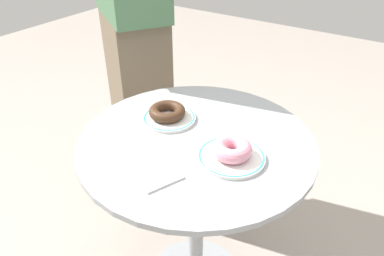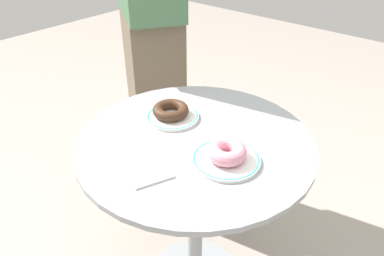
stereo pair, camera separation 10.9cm
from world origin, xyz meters
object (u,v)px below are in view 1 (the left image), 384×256
Objects in this scene: donut_pink_frosted at (232,149)px; paper_napkin at (153,170)px; plate_right at (231,157)px; donut_chocolate at (167,111)px; plate_left at (169,118)px; cafe_table at (196,195)px; person_figure at (134,25)px.

paper_napkin is at bearing -131.85° from donut_pink_frosted.
donut_chocolate is at bearing 165.81° from plate_right.
cafe_table is at bearing -17.77° from plate_left.
plate_right is at bearing -14.66° from plate_left.
donut_pink_frosted is 0.78× the size of paper_napkin.
plate_left is 0.28m from donut_pink_frosted.
donut_pink_frosted is at bearing 48.15° from paper_napkin.
donut_pink_frosted is at bearing -11.47° from cafe_table.
paper_napkin is at bearing -45.60° from person_figure.
plate_right is at bearing 48.15° from paper_napkin.
person_figure reaches higher than plate_left.
donut_pink_frosted is at bearing -14.66° from plate_left.
plate_left is at bearing 165.34° from plate_right.
donut_chocolate is at bearing -37.50° from person_figure.
plate_right is 0.03m from donut_pink_frosted.
plate_right reaches higher than paper_napkin.
person_figure reaches higher than donut_chocolate.
donut_pink_frosted is 0.22m from paper_napkin.
plate_left is at bearing 3.99° from donut_chocolate.
donut_pink_frosted reaches higher than plate_left.
cafe_table is 6.01× the size of donut_chocolate.
plate_right is 0.28m from donut_chocolate.
person_figure is (-0.68, 0.38, 0.16)m from plate_right.
plate_right is at bearing -29.21° from person_figure.
donut_chocolate is (-0.28, 0.07, 0.02)m from plate_right.
donut_chocolate is at bearing 165.81° from donut_pink_frosted.
donut_pink_frosted is 0.06× the size of person_figure.
donut_pink_frosted is (0.28, -0.07, 0.00)m from donut_chocolate.
donut_pink_frosted is at bearing 90.00° from plate_right.
plate_right is 0.79m from person_figure.
plate_left is at bearing 165.34° from donut_pink_frosted.
plate_left is 0.02m from donut_chocolate.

